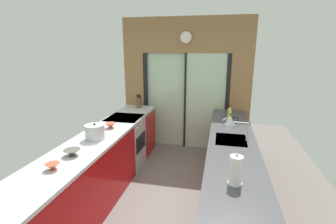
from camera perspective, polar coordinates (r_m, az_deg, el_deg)
name	(u,v)px	position (r m, az deg, el deg)	size (l,w,h in m)	color
ground_plane	(167,191)	(3.94, -0.26, -17.81)	(5.04, 7.60, 0.02)	slate
back_wall_unit	(186,77)	(5.13, 4.12, 8.13)	(2.64, 0.12, 2.70)	olive
left_counter_run	(95,171)	(3.62, -16.59, -13.02)	(0.62, 3.80, 0.92)	#AD0C0F
right_counter_run	(231,180)	(3.38, 14.34, -14.96)	(0.62, 3.80, 0.92)	#AD0C0F
sink_faucet	(245,128)	(3.37, 17.38, -3.63)	(0.19, 0.02, 0.25)	#B7BABC
oven_range	(126,142)	(4.53, -9.81, -6.90)	(0.60, 0.60, 0.92)	#B7BABC
mixing_bowl_near	(53,166)	(2.78, -25.19, -11.33)	(0.14, 0.14, 0.07)	#BC4C38
mixing_bowl_mid	(72,152)	(3.03, -21.34, -8.72)	(0.19, 0.19, 0.07)	#514C47
mixing_bowl_far	(111,125)	(3.85, -13.18, -3.04)	(0.16, 0.16, 0.08)	#BC4C38
knife_block	(139,102)	(5.02, -6.77, 2.22)	(0.09, 0.14, 0.28)	brown
stock_pot	(95,132)	(3.43, -16.57, -4.46)	(0.26, 0.26, 0.22)	#B7BABC
kettle	(230,120)	(4.01, 14.20, -1.78)	(0.25, 0.17, 0.19)	#B7BABC
soap_bottle	(230,113)	(4.34, 14.07, -0.33)	(0.07, 0.07, 0.23)	#D1CC4C
paper_towel_roll	(236,170)	(2.33, 15.41, -12.91)	(0.14, 0.14, 0.30)	#B7BABC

